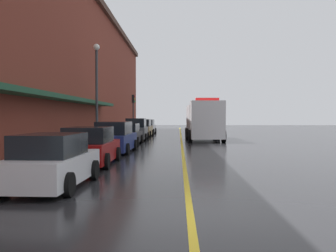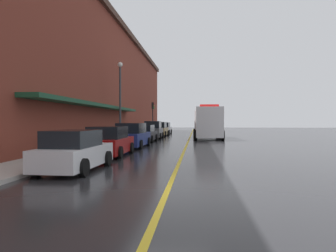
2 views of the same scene
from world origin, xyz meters
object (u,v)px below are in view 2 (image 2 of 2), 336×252
Objects in this scene: box_truck at (207,123)px; parking_meter_1 at (150,127)px; parked_car_0 at (75,152)px; parked_car_1 at (109,142)px; parked_car_6 at (164,128)px; parking_meter_0 at (150,127)px; parked_car_4 at (153,130)px; parked_car_2 at (132,136)px; parking_meter_2 at (156,126)px; traffic_light_near at (153,112)px; parked_car_3 at (144,134)px; parked_car_5 at (159,129)px; street_lamp_left at (120,93)px.

parking_meter_1 is (-7.27, 7.55, -0.61)m from box_truck.
box_truck is (5.81, 21.96, 0.93)m from parked_car_0.
parked_car_1 is 1.02× the size of parked_car_6.
parked_car_6 is 4.25m from parking_meter_0.
parked_car_4 reaches higher than parking_meter_1.
parked_car_2 reaches higher than parked_car_1.
traffic_light_near is at bearing -89.13° from parking_meter_2.
parked_car_3 is 3.32× the size of parking_meter_2.
parked_car_0 is 35.58m from parking_meter_2.
parked_car_1 is at bearing -87.18° from traffic_light_near.
parking_meter_1 is (-1.47, 7.64, 0.19)m from parked_car_4.
parked_car_2 is 19.13m from parking_meter_0.
parked_car_1 is 1.02× the size of parked_car_5.
parked_car_4 is 5.77m from parked_car_5.
parking_meter_1 is at bearing 10.52° from parked_car_4.
street_lamp_left reaches higher than traffic_light_near.
traffic_light_near is at bearing 5.42° from parked_car_2.
parked_car_5 reaches higher than parked_car_3.
traffic_light_near is (0.06, 1.78, 2.10)m from parking_meter_0.
parked_car_0 is at bearing -178.64° from parked_car_2.
parking_meter_2 is at bearing 38.66° from parked_car_6.
parked_car_1 reaches higher than parking_meter_0.
traffic_light_near is at bearing 88.02° from parking_meter_0.
parked_car_4 reaches higher than parked_car_3.
parking_meter_0 is (-1.45, 2.05, 0.24)m from parked_car_5.
parking_meter_2 is (-1.47, 13.67, 0.19)m from parked_car_4.
parked_car_0 is 5.12m from parked_car_1.
parked_car_1 is at bearing -179.91° from parked_car_2.
traffic_light_near is (0.66, 15.90, -1.24)m from street_lamp_left.
traffic_light_near is at bearing 2.69° from parked_car_1.
parking_meter_2 is at bearing 4.92° from parked_car_2.
street_lamp_left reaches higher than parked_car_3.
parking_meter_1 is (-1.41, -4.18, 0.27)m from parked_car_6.
parked_car_5 is at bearing 1.65° from parked_car_0.
parked_car_2 is 3.69× the size of parking_meter_1.
parked_car_0 is 16.76m from parked_car_3.
parked_car_2 is 0.60× the size of box_truck.
traffic_light_near is at bearing 5.67° from parked_car_3.
parking_meter_2 is at bearing 90.00° from parking_meter_0.
parked_car_5 is 1.00× the size of parked_car_6.
parking_meter_2 is (-1.33, 18.78, 0.33)m from parked_car_3.
parking_meter_0 is at bearing 36.87° from parked_car_5.
parking_meter_1 is at bearing 39.38° from parked_car_5.
parked_car_3 reaches higher than parking_meter_2.
parked_car_6 is 3.28× the size of parking_meter_1.
parked_car_0 is 0.62× the size of street_lamp_left.
box_truck is 1.91× the size of traffic_light_near.
parked_car_6 is at bearing 1.98° from parked_car_5.
parked_car_0 is at bearing -178.81° from parked_car_3.
parked_car_0 is at bearing -178.39° from parked_car_5.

